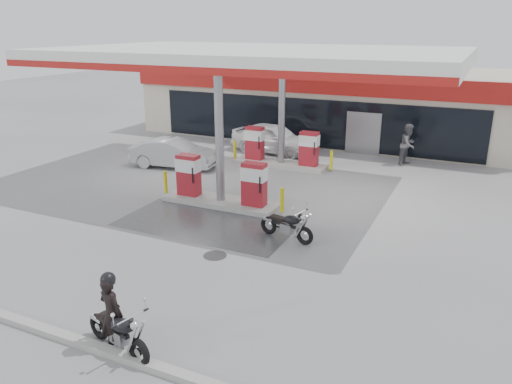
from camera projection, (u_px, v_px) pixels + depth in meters
ground at (193, 222)px, 17.27m from camera, size 90.00×90.00×0.00m
wet_patch at (206, 224)px, 17.07m from camera, size 6.00×3.00×0.00m
drain_cover at (215, 256)px, 14.75m from camera, size 0.70×0.70×0.01m
kerb at (28, 325)px, 11.24m from camera, size 28.00×0.25×0.15m
store_building at (331, 102)px, 30.31m from camera, size 22.00×8.22×4.00m
canopy at (254, 57)px, 19.88m from camera, size 16.00×10.02×5.51m
pump_island_near at (221, 186)px, 18.76m from camera, size 5.14×1.30×1.78m
pump_island_far at (281, 151)px, 23.91m from camera, size 5.14×1.30×1.78m
main_motorcycle at (119, 333)px, 10.30m from camera, size 1.95×0.91×1.02m
biker_main at (112, 313)px, 10.29m from camera, size 0.68×0.51×1.68m
parked_motorcycle at (287, 226)px, 15.74m from camera, size 1.96×0.85×1.02m
sedan_white at (273, 138)px, 26.32m from camera, size 4.79×2.43×1.56m
attendant at (408, 144)px, 24.03m from camera, size 1.02×1.16×1.99m
hatchback_silver at (174, 153)px, 23.68m from camera, size 4.30×2.09×1.36m
parked_car_left at (177, 119)px, 33.09m from camera, size 3.75×1.66×1.07m
parked_car_right at (440, 143)px, 26.45m from camera, size 3.91×2.03×1.05m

